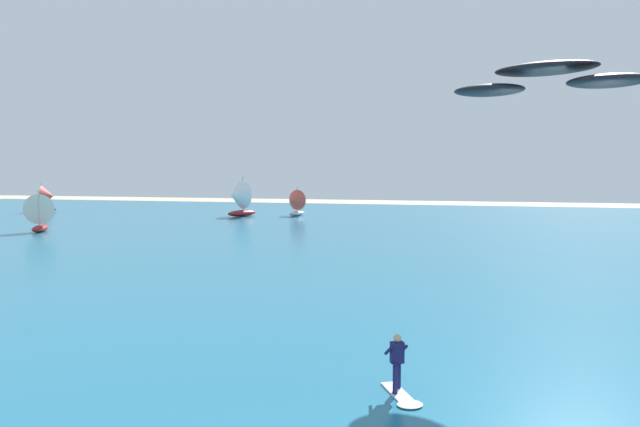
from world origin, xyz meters
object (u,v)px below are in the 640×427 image
object	(u,v)px
sailboat_trailing	(238,198)
kite	(545,79)
sailboat_leading	(47,198)
kitesurfer	(399,374)
sailboat_outermost	(295,203)
sailboat_anchored_offshore	(41,212)

from	to	relation	value
sailboat_trailing	kite	bearing A→B (deg)	-56.89
sailboat_leading	kite	bearing A→B (deg)	-38.86
kitesurfer	sailboat_outermost	world-z (taller)	sailboat_outermost
sailboat_leading	sailboat_anchored_offshore	distance (m)	26.62
kitesurfer	kite	size ratio (longest dim) A/B	0.27
sailboat_leading	sailboat_outermost	bearing A→B (deg)	1.81
kitesurfer	sailboat_leading	size ratio (longest dim) A/B	0.49
kite	sailboat_anchored_offshore	bearing A→B (deg)	148.78
sailboat_leading	sailboat_outermost	size ratio (longest dim) A/B	1.10
kite	sailboat_outermost	size ratio (longest dim) A/B	2.00
sailboat_leading	sailboat_anchored_offshore	bearing A→B (deg)	-53.21
sailboat_leading	kitesurfer	bearing A→B (deg)	-45.50
kitesurfer	kite	xyz separation A→B (m)	(4.61, 7.68, 8.98)
sailboat_trailing	sailboat_outermost	xyz separation A→B (m)	(6.67, 2.57, -0.61)
sailboat_trailing	sailboat_leading	world-z (taller)	sailboat_trailing
sailboat_trailing	sailboat_outermost	size ratio (longest dim) A/B	1.36
kitesurfer	sailboat_anchored_offshore	size ratio (longest dim) A/B	0.49
kitesurfer	kite	distance (m)	12.68
sailboat_anchored_offshore	sailboat_outermost	bearing A→B (deg)	49.17
kite	kitesurfer	bearing A→B (deg)	-121.00
sailboat_outermost	sailboat_anchored_offshore	bearing A→B (deg)	-130.83
kitesurfer	kite	bearing A→B (deg)	59.00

